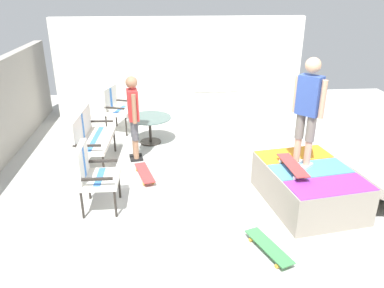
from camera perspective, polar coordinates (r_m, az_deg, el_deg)
ground_plane at (r=6.39m, az=4.47°, el=-6.98°), size 12.00×12.00×0.10m
house_facade at (r=9.46m, az=-1.78°, el=11.35°), size 0.23×6.00×2.43m
skate_ramp at (r=6.08m, az=17.41°, el=-6.00°), size 1.87×2.20×0.59m
patio_bench at (r=7.14m, az=-15.34°, el=1.50°), size 1.28×0.61×1.02m
patio_chair_near_house at (r=8.73m, az=-11.54°, el=5.79°), size 0.76×0.71×1.02m
patio_chair_by_wall at (r=5.71m, az=-14.96°, el=-4.05°), size 0.62×0.55×1.02m
patio_table at (r=7.99m, az=-6.37°, el=2.91°), size 0.90×0.90×0.57m
person_watching at (r=7.08m, az=-8.84°, el=4.66°), size 0.47×0.28×1.62m
person_skater at (r=5.63m, az=17.12°, el=5.49°), size 0.38×0.37×1.63m
skateboard_by_bench at (r=6.68m, az=-7.17°, el=-4.35°), size 0.82×0.40×0.10m
skateboard_spare at (r=5.02m, az=11.49°, el=-14.97°), size 0.82×0.48×0.10m
skateboard_on_ramp at (r=5.75m, az=14.95°, el=-3.15°), size 0.81×0.25×0.10m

